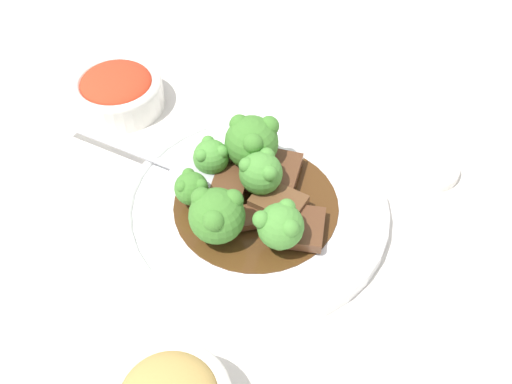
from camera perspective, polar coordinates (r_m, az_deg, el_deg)
name	(u,v)px	position (r m, az deg, el deg)	size (l,w,h in m)	color
ground_plane	(256,214)	(0.61, 0.00, -2.09)	(4.00, 4.00, 0.00)	silver
main_plate	(256,208)	(0.61, 0.00, -1.49)	(0.27, 0.27, 0.02)	white
beef_strip_0	(230,185)	(0.61, -2.51, 0.69)	(0.05, 0.08, 0.01)	#56331E
beef_strip_1	(249,217)	(0.58, -0.72, -2.39)	(0.07, 0.04, 0.01)	#56331E
beef_strip_2	(278,203)	(0.59, 2.14, -1.07)	(0.06, 0.06, 0.02)	brown
beef_strip_3	(285,172)	(0.62, 2.74, 1.88)	(0.04, 0.06, 0.01)	#56331E
beef_strip_4	(303,228)	(0.57, 4.48, -3.39)	(0.05, 0.06, 0.01)	#56331E
broccoli_floret_0	(261,172)	(0.59, 0.46, 1.88)	(0.04, 0.04, 0.05)	#8EB756
broccoli_floret_1	(211,156)	(0.61, -4.30, 3.41)	(0.04, 0.04, 0.04)	#8EB756
broccoli_floret_2	(217,215)	(0.55, -3.75, -2.19)	(0.05, 0.05, 0.05)	#7FA84C
broccoli_floret_3	(281,226)	(0.54, 2.35, -3.21)	(0.04, 0.04, 0.05)	#8EB756
broccoli_floret_4	(191,188)	(0.59, -6.18, 0.40)	(0.03, 0.03, 0.04)	#8EB756
broccoli_floret_5	(254,141)	(0.61, -0.23, 4.87)	(0.06, 0.06, 0.06)	#8EB756
serving_spoon	(184,170)	(0.63, -6.83, 2.12)	(0.19, 0.13, 0.01)	#B7B7BC
side_bowl_kimchi	(117,90)	(0.74, -13.06, 9.44)	(0.11, 0.11, 0.05)	white
sauce_dish	(429,167)	(0.68, 16.15, 2.31)	(0.07, 0.07, 0.01)	white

